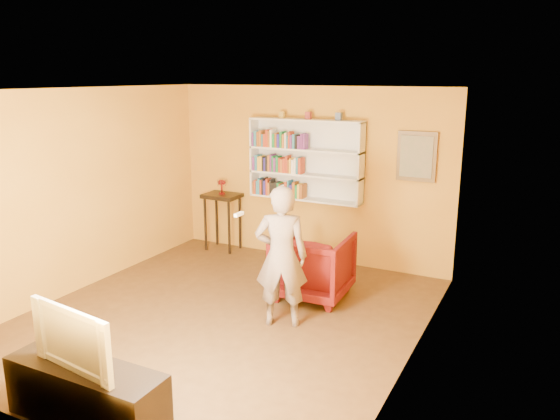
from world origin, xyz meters
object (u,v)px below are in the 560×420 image
object	(u,v)px
console_table	(222,204)
ruby_lustre	(222,184)
bookshelf	(307,160)
armchair	(313,265)
person	(281,257)
television	(81,336)
tv_cabinet	(87,394)

from	to	relation	value
console_table	ruby_lustre	size ratio (longest dim) A/B	3.98
bookshelf	console_table	world-z (taller)	bookshelf
armchair	console_table	bearing A→B (deg)	-31.32
console_table	person	bearing A→B (deg)	-44.12
console_table	armchair	world-z (taller)	console_table
console_table	armchair	distance (m)	2.48
console_table	ruby_lustre	xyz separation A→B (m)	(0.00, -0.00, 0.34)
television	person	bearing A→B (deg)	83.48
ruby_lustre	bookshelf	bearing A→B (deg)	6.25
console_table	tv_cabinet	xyz separation A→B (m)	(1.55, -4.50, -0.52)
ruby_lustre	armchair	xyz separation A→B (m)	(2.16, -1.17, -0.69)
bookshelf	console_table	xyz separation A→B (m)	(-1.46, -0.16, -0.81)
bookshelf	armchair	xyz separation A→B (m)	(0.70, -1.33, -1.16)
bookshelf	television	size ratio (longest dim) A/B	1.89
console_table	tv_cabinet	size ratio (longest dim) A/B	0.65
person	ruby_lustre	bearing A→B (deg)	-67.35
ruby_lustre	tv_cabinet	world-z (taller)	ruby_lustre
tv_cabinet	console_table	bearing A→B (deg)	109.02
armchair	bookshelf	bearing A→B (deg)	-65.10
tv_cabinet	ruby_lustre	bearing A→B (deg)	109.02
ruby_lustre	person	world-z (taller)	person
ruby_lustre	person	xyz separation A→B (m)	(2.16, -2.09, -0.29)
armchair	television	size ratio (longest dim) A/B	0.99
ruby_lustre	television	world-z (taller)	ruby_lustre
bookshelf	ruby_lustre	size ratio (longest dim) A/B	7.54
bookshelf	armchair	distance (m)	1.90
armchair	person	xyz separation A→B (m)	(0.00, -0.93, 0.40)
armchair	television	distance (m)	3.41
person	tv_cabinet	distance (m)	2.55
bookshelf	tv_cabinet	bearing A→B (deg)	-88.83
tv_cabinet	television	distance (m)	0.53
armchair	television	xyz separation A→B (m)	(-0.60, -3.33, 0.37)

